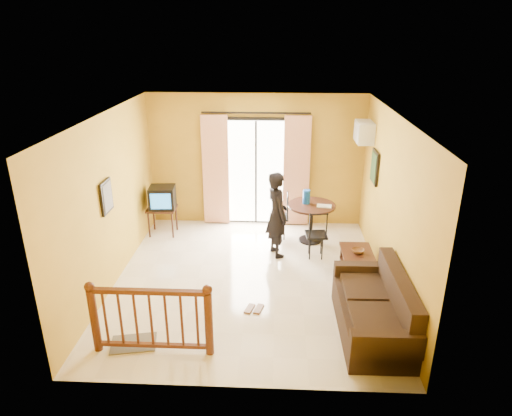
{
  "coord_description": "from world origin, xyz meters",
  "views": [
    {
      "loc": [
        0.44,
        -6.77,
        4.02
      ],
      "look_at": [
        0.11,
        0.2,
        1.24
      ],
      "focal_mm": 32.0,
      "sensor_mm": 36.0,
      "label": 1
    }
  ],
  "objects_px": {
    "dining_table": "(311,212)",
    "sofa": "(376,312)",
    "television": "(162,197)",
    "coffee_table": "(357,261)",
    "standing_person": "(277,214)"
  },
  "relations": [
    {
      "from": "television",
      "to": "dining_table",
      "type": "relative_size",
      "value": 0.57
    },
    {
      "from": "dining_table",
      "to": "sofa",
      "type": "relative_size",
      "value": 0.49
    },
    {
      "from": "coffee_table",
      "to": "standing_person",
      "type": "xyz_separation_m",
      "value": [
        -1.4,
        0.76,
        0.53
      ]
    },
    {
      "from": "television",
      "to": "dining_table",
      "type": "height_order",
      "value": "television"
    },
    {
      "from": "dining_table",
      "to": "sofa",
      "type": "bearing_deg",
      "value": -76.2
    },
    {
      "from": "television",
      "to": "standing_person",
      "type": "distance_m",
      "value": 2.46
    },
    {
      "from": "sofa",
      "to": "coffee_table",
      "type": "bearing_deg",
      "value": 89.61
    },
    {
      "from": "television",
      "to": "sofa",
      "type": "bearing_deg",
      "value": -44.74
    },
    {
      "from": "sofa",
      "to": "standing_person",
      "type": "bearing_deg",
      "value": 120.38
    },
    {
      "from": "television",
      "to": "sofa",
      "type": "height_order",
      "value": "television"
    },
    {
      "from": "sofa",
      "to": "dining_table",
      "type": "bearing_deg",
      "value": 103.08
    },
    {
      "from": "television",
      "to": "coffee_table",
      "type": "bearing_deg",
      "value": -27.51
    },
    {
      "from": "television",
      "to": "coffee_table",
      "type": "distance_m",
      "value": 4.07
    },
    {
      "from": "television",
      "to": "standing_person",
      "type": "bearing_deg",
      "value": -23.87
    },
    {
      "from": "television",
      "to": "sofa",
      "type": "distance_m",
      "value": 4.9
    }
  ]
}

